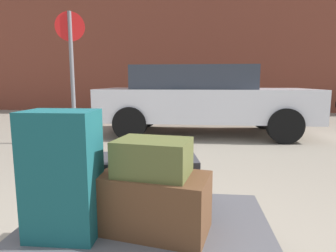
% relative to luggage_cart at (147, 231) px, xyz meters
% --- Properties ---
extents(luggage_cart, '(1.34, 0.84, 0.34)m').
position_rel_luggage_cart_xyz_m(luggage_cart, '(0.00, 0.00, 0.00)').
color(luggage_cart, '#4C4C51').
rests_on(luggage_cart, ground_plane).
extents(duffel_bag_brown_center, '(0.61, 0.42, 0.30)m').
position_rel_luggage_cart_xyz_m(duffel_bag_brown_center, '(0.05, -0.11, 0.22)').
color(duffel_bag_brown_center, '#51331E').
rests_on(duffel_bag_brown_center, luggage_cart).
extents(duffel_bag_charcoal_front_left, '(0.64, 0.40, 0.31)m').
position_rel_luggage_cart_xyz_m(duffel_bag_charcoal_front_left, '(-0.03, 0.18, 0.23)').
color(duffel_bag_charcoal_front_left, '#2D2D33').
rests_on(duffel_bag_charcoal_front_left, luggage_cart).
extents(suitcase_teal_front_right, '(0.34, 0.24, 0.63)m').
position_rel_luggage_cart_xyz_m(suitcase_teal_front_right, '(-0.38, -0.20, 0.38)').
color(suitcase_teal_front_right, '#144C51').
rests_on(suitcase_teal_front_right, luggage_cart).
extents(duffel_bag_olive_topmost_pile, '(0.40, 0.32, 0.18)m').
position_rel_luggage_cart_xyz_m(duffel_bag_olive_topmost_pile, '(0.05, -0.11, 0.46)').
color(duffel_bag_olive_topmost_pile, '#4C5128').
rests_on(duffel_bag_olive_topmost_pile, duffel_bag_brown_center).
extents(parked_car, '(4.31, 1.93, 1.42)m').
position_rel_luggage_cart_xyz_m(parked_car, '(0.38, 4.71, 0.49)').
color(parked_car, silver).
rests_on(parked_car, ground_plane).
extents(bollard_kerb_near, '(0.22, 0.22, 0.55)m').
position_rel_luggage_cart_xyz_m(bollard_kerb_near, '(2.21, 6.58, 0.00)').
color(bollard_kerb_near, '#383838').
rests_on(bollard_kerb_near, ground_plane).
extents(bollard_kerb_mid, '(0.22, 0.22, 0.55)m').
position_rel_luggage_cart_xyz_m(bollard_kerb_mid, '(3.49, 6.58, 0.00)').
color(bollard_kerb_mid, '#383838').
rests_on(bollard_kerb_mid, ground_plane).
extents(no_parking_sign, '(0.49, 0.15, 2.29)m').
position_rel_luggage_cart_xyz_m(no_parking_sign, '(-1.92, 3.51, 1.15)').
color(no_parking_sign, slate).
rests_on(no_parking_sign, ground_plane).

